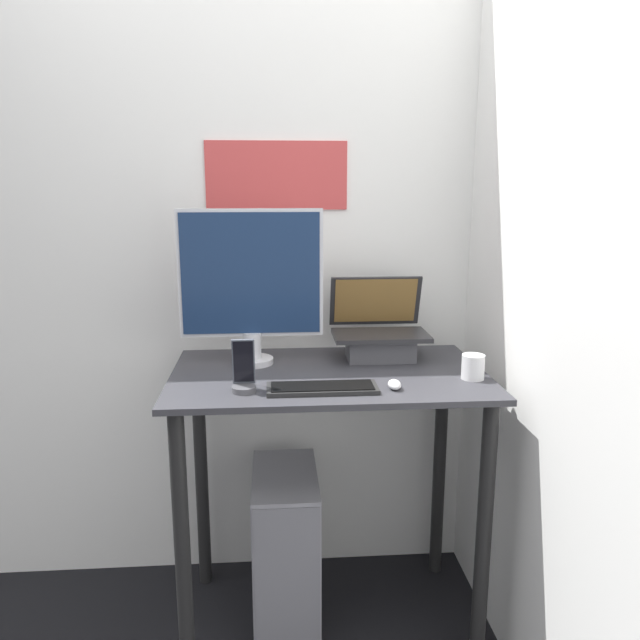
# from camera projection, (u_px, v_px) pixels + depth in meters

# --- Properties ---
(wall_back) EXTENTS (6.00, 0.06, 2.60)m
(wall_back) POSITION_uv_depth(u_px,v_px,m) (319.00, 255.00, 2.42)
(wall_back) COLOR white
(wall_back) RESTS_ON ground_plane
(wall_side_right) EXTENTS (0.05, 6.00, 2.60)m
(wall_side_right) POSITION_uv_depth(u_px,v_px,m) (555.00, 283.00, 1.76)
(wall_side_right) COLOR white
(wall_side_right) RESTS_ON ground_plane
(desk) EXTENTS (1.05, 0.64, 0.95)m
(desk) POSITION_uv_depth(u_px,v_px,m) (328.00, 428.00, 2.14)
(desk) COLOR #333338
(desk) RESTS_ON ground_plane
(laptop) EXTENTS (0.34, 0.26, 0.29)m
(laptop) POSITION_uv_depth(u_px,v_px,m) (379.00, 336.00, 2.25)
(laptop) COLOR #4C4C51
(laptop) RESTS_ON desk
(monitor) EXTENTS (0.50, 0.14, 0.54)m
(monitor) POSITION_uv_depth(u_px,v_px,m) (251.00, 285.00, 2.14)
(monitor) COLOR silver
(monitor) RESTS_ON desk
(keyboard) EXTENTS (0.34, 0.12, 0.02)m
(keyboard) POSITION_uv_depth(u_px,v_px,m) (322.00, 388.00, 1.91)
(keyboard) COLOR black
(keyboard) RESTS_ON desk
(mouse) EXTENTS (0.04, 0.06, 0.03)m
(mouse) POSITION_uv_depth(u_px,v_px,m) (394.00, 385.00, 1.92)
(mouse) COLOR white
(mouse) RESTS_ON desk
(cell_phone) EXTENTS (0.07, 0.07, 0.17)m
(cell_phone) POSITION_uv_depth(u_px,v_px,m) (244.00, 376.00, 1.89)
(cell_phone) COLOR #4C4C51
(cell_phone) RESTS_ON desk
(computer_tower) EXTENTS (0.23, 0.43, 0.56)m
(computer_tower) POSITION_uv_depth(u_px,v_px,m) (286.00, 546.00, 2.27)
(computer_tower) COLOR gray
(computer_tower) RESTS_ON ground_plane
(mug) EXTENTS (0.07, 0.07, 0.08)m
(mug) POSITION_uv_depth(u_px,v_px,m) (473.00, 367.00, 2.02)
(mug) COLOR white
(mug) RESTS_ON desk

